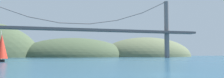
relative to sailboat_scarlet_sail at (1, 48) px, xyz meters
name	(u,v)px	position (x,y,z in m)	size (l,w,h in m)	color
ground_plane	(168,74)	(27.58, -49.82, -4.32)	(360.00, 360.00, 0.00)	navy
headland_center	(74,57)	(32.58, 85.18, -4.32)	(76.81, 44.00, 26.54)	#425138
headland_right	(147,57)	(87.58, 85.18, -4.32)	(72.41, 44.00, 29.39)	#5B6647
suspension_bridge	(75,28)	(27.58, 45.18, 11.46)	(144.87, 6.00, 33.76)	slate
sailboat_scarlet_sail	(1,48)	(0.00, 0.00, 0.00)	(4.60, 7.54, 9.53)	black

